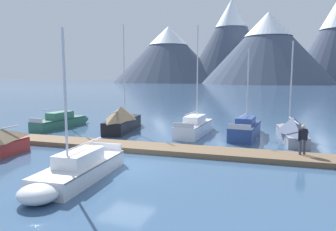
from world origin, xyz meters
TOP-DOWN VIEW (x-y plane):
  - ground_plane at (0.00, 0.00)m, footprint 700.00×700.00m
  - mountain_west_summit at (-78.17, 209.90)m, footprint 83.35×83.35m
  - mountain_central_massif at (-34.33, 224.94)m, footprint 67.01×67.01m
  - mountain_shoulder_ridge at (-6.13, 193.52)m, footprint 80.64×80.64m
  - dock at (0.00, 4.00)m, footprint 26.01×3.78m
  - sailboat_nearest_berth at (-11.67, 9.39)m, footprint 1.84×6.63m
  - sailboat_mid_dock_port at (-5.64, 9.90)m, footprint 3.01×7.39m
  - sailboat_mid_dock_starboard at (-1.05, -2.65)m, footprint 2.36×6.57m
  - sailboat_far_berth at (0.66, 10.59)m, footprint 1.76×6.72m
  - sailboat_outer_slip at (4.63, 11.00)m, footprint 1.87×6.76m
  - sailboat_end_of_dock at (7.89, 10.59)m, footprint 2.53×7.60m
  - person_on_dock at (8.46, 4.93)m, footprint 0.51×0.39m

SIDE VIEW (x-z plane):
  - ground_plane at x=0.00m, z-range 0.00..0.00m
  - dock at x=0.00m, z-range 0.00..0.30m
  - sailboat_mid_dock_starboard at x=-1.05m, z-range -2.79..3.82m
  - sailboat_nearest_berth at x=-11.67m, z-range -3.88..5.05m
  - sailboat_far_berth at x=0.66m, z-range -3.71..4.96m
  - sailboat_outer_slip at x=4.63m, z-range -2.74..4.00m
  - sailboat_end_of_dock at x=7.89m, z-range -2.78..4.47m
  - sailboat_mid_dock_port at x=-5.64m, z-range -3.51..5.52m
  - person_on_dock at x=8.46m, z-range 0.42..2.11m
  - mountain_west_summit at x=-78.17m, z-range 0.52..41.80m
  - mountain_shoulder_ridge at x=-6.13m, z-range 0.59..44.31m
  - mountain_central_massif at x=-34.33m, z-range 0.80..61.22m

